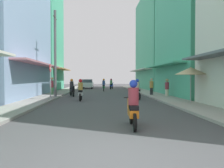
% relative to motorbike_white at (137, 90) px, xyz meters
% --- Properties ---
extents(ground_plane, '(89.47, 89.47, 0.00)m').
position_rel_motorbike_white_xyz_m(ground_plane, '(-2.47, 3.07, -0.70)').
color(ground_plane, '#424244').
extents(sidewalk_left, '(1.99, 48.67, 0.12)m').
position_rel_motorbike_white_xyz_m(sidewalk_left, '(-7.23, 3.07, -0.64)').
color(sidewalk_left, gray).
rests_on(sidewalk_left, ground).
extents(sidewalk_right, '(1.99, 48.67, 0.12)m').
position_rel_motorbike_white_xyz_m(sidewalk_right, '(2.30, 3.07, -0.64)').
color(sidewalk_right, '#9E9991').
rests_on(sidewalk_right, ground).
extents(building_left_far, '(7.05, 8.56, 14.28)m').
position_rel_motorbike_white_xyz_m(building_left_far, '(-11.22, 12.65, 6.43)').
color(building_left_far, '#4CB28C').
rests_on(building_left_far, ground).
extents(building_right_far, '(7.05, 13.72, 13.65)m').
position_rel_motorbike_white_xyz_m(building_right_far, '(6.28, 15.25, 6.11)').
color(building_right_far, '#4CB28C').
rests_on(building_right_far, ground).
extents(motorbike_white, '(0.59, 1.80, 1.58)m').
position_rel_motorbike_white_xyz_m(motorbike_white, '(0.00, 0.00, 0.00)').
color(motorbike_white, black).
rests_on(motorbike_white, ground).
extents(motorbike_orange, '(0.55, 1.81, 1.58)m').
position_rel_motorbike_white_xyz_m(motorbike_orange, '(-1.75, -10.43, 0.00)').
color(motorbike_orange, black).
rests_on(motorbike_orange, ground).
extents(motorbike_black, '(0.72, 1.75, 1.58)m').
position_rel_motorbike_white_xyz_m(motorbike_black, '(-5.38, 3.24, 0.00)').
color(motorbike_black, black).
rests_on(motorbike_black, ground).
extents(motorbike_blue, '(0.67, 1.77, 1.58)m').
position_rel_motorbike_white_xyz_m(motorbike_blue, '(-1.18, 16.57, 0.00)').
color(motorbike_blue, black).
rests_on(motorbike_blue, ground).
extents(motorbike_green, '(0.55, 1.81, 1.58)m').
position_rel_motorbike_white_xyz_m(motorbike_green, '(-2.39, 11.28, 0.00)').
color(motorbike_green, black).
rests_on(motorbike_green, ground).
extents(motorbike_silver, '(0.55, 1.81, 1.58)m').
position_rel_motorbike_white_xyz_m(motorbike_silver, '(-4.25, -0.96, 0.00)').
color(motorbike_silver, black).
rests_on(motorbike_silver, ground).
extents(parked_car, '(1.80, 4.12, 1.45)m').
position_rel_motorbike_white_xyz_m(parked_car, '(-4.86, 19.08, 0.04)').
color(parked_car, silver).
rests_on(parked_car, ground).
extents(pedestrian_crossing, '(0.34, 0.34, 1.62)m').
position_rel_motorbike_white_xyz_m(pedestrian_crossing, '(1.85, 3.07, 0.11)').
color(pedestrian_crossing, '#262628').
rests_on(pedestrian_crossing, ground).
extents(pedestrian_far, '(0.44, 0.44, 1.75)m').
position_rel_motorbike_white_xyz_m(pedestrian_far, '(-7.32, 3.86, 0.28)').
color(pedestrian_far, '#598C59').
rests_on(pedestrian_far, ground).
extents(pedestrian_foreground, '(0.44, 0.44, 1.61)m').
position_rel_motorbike_white_xyz_m(pedestrian_foreground, '(2.79, 1.31, 0.20)').
color(pedestrian_foreground, beige).
rests_on(pedestrian_foreground, ground).
extents(vendor_umbrella, '(1.93, 1.93, 2.30)m').
position_rel_motorbike_white_xyz_m(vendor_umbrella, '(2.64, -4.21, 1.37)').
color(vendor_umbrella, '#99999E').
rests_on(vendor_umbrella, ground).
extents(utility_pole, '(0.20, 1.20, 7.14)m').
position_rel_motorbike_white_xyz_m(utility_pole, '(-6.49, 1.21, 2.95)').
color(utility_pole, '#4C4C4F').
rests_on(utility_pole, ground).
extents(street_sign_no_entry, '(0.07, 0.60, 2.65)m').
position_rel_motorbike_white_xyz_m(street_sign_no_entry, '(-6.39, -1.13, 1.01)').
color(street_sign_no_entry, gray).
rests_on(street_sign_no_entry, ground).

